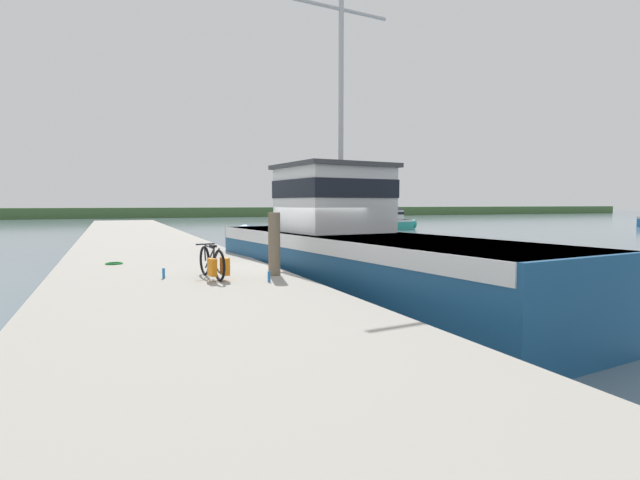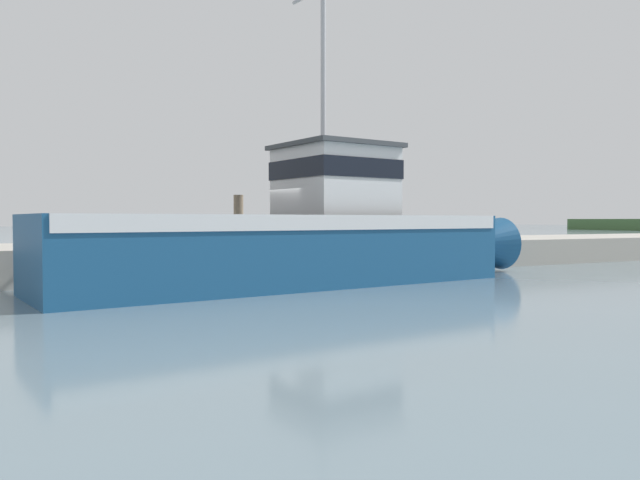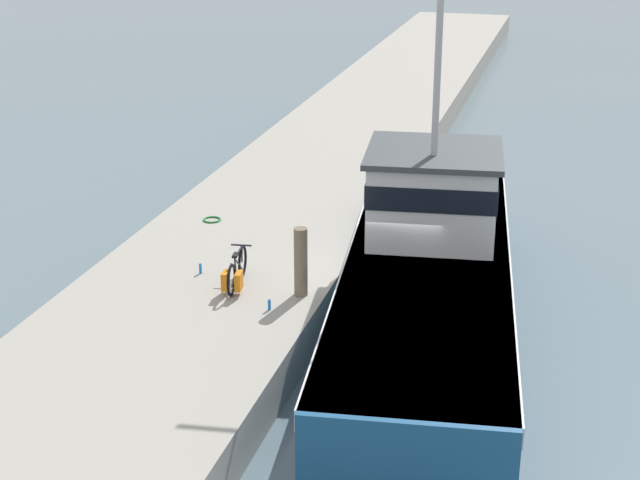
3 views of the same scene
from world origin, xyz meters
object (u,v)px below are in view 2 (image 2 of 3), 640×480
(fishing_boat_main, at_px, (308,235))
(water_bottle_by_bike, at_px, (205,241))
(water_bottle_on_curb, at_px, (227,239))
(mooring_post, at_px, (239,220))
(bicycle_touring, at_px, (221,233))

(fishing_boat_main, xyz_separation_m, water_bottle_by_bike, (-2.86, -1.88, -0.23))
(water_bottle_by_bike, distance_m, water_bottle_on_curb, 2.44)
(fishing_boat_main, bearing_deg, mooring_post, -164.55)
(bicycle_touring, distance_m, water_bottle_on_curb, 1.17)
(bicycle_touring, distance_m, mooring_post, 1.46)
(fishing_boat_main, distance_m, mooring_post, 2.68)
(mooring_post, height_order, water_bottle_on_curb, mooring_post)
(water_bottle_by_bike, xyz_separation_m, water_bottle_on_curb, (-2.02, 1.38, 0.00))
(bicycle_touring, bearing_deg, mooring_post, -5.30)
(mooring_post, bearing_deg, water_bottle_on_curb, 168.21)
(water_bottle_by_bike, bearing_deg, mooring_post, 65.43)
(mooring_post, height_order, water_bottle_by_bike, mooring_post)
(water_bottle_on_curb, bearing_deg, mooring_post, -11.79)
(bicycle_touring, bearing_deg, fishing_boat_main, 8.05)
(fishing_boat_main, relative_size, water_bottle_by_bike, 65.44)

